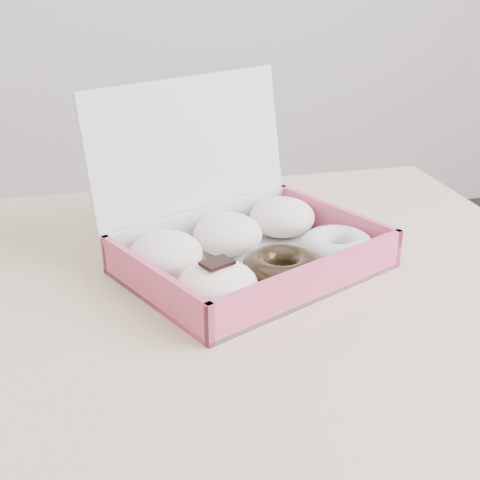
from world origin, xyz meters
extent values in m
cube|color=tan|center=(0.00, 0.00, 0.73)|extent=(1.20, 0.80, 0.04)
cylinder|color=tan|center=(0.55, 0.35, 0.35)|extent=(0.05, 0.05, 0.71)
cube|color=silver|center=(0.21, 0.06, 0.75)|extent=(0.36, 0.32, 0.01)
cube|color=#D14D6D|center=(0.25, -0.03, 0.77)|extent=(0.27, 0.13, 0.05)
cube|color=silver|center=(0.16, 0.16, 0.77)|extent=(0.27, 0.13, 0.05)
cube|color=#D14D6D|center=(0.08, 0.00, 0.77)|extent=(0.10, 0.20, 0.05)
cube|color=#D14D6D|center=(0.34, 0.12, 0.77)|extent=(0.10, 0.20, 0.05)
cube|color=silver|center=(0.15, 0.18, 0.86)|extent=(0.29, 0.16, 0.21)
ellipsoid|color=silver|center=(0.10, 0.07, 0.78)|extent=(0.12, 0.12, 0.05)
ellipsoid|color=silver|center=(0.19, 0.11, 0.78)|extent=(0.12, 0.12, 0.05)
ellipsoid|color=silver|center=(0.27, 0.15, 0.78)|extent=(0.12, 0.12, 0.05)
ellipsoid|color=#FFF5CF|center=(0.14, -0.02, 0.78)|extent=(0.12, 0.12, 0.05)
cube|color=black|center=(0.14, -0.02, 0.81)|extent=(0.04, 0.04, 0.00)
torus|color=black|center=(0.23, 0.02, 0.77)|extent=(0.12, 0.12, 0.03)
torus|color=white|center=(0.31, 0.05, 0.77)|extent=(0.12, 0.12, 0.03)
camera|label=1|loc=(0.01, -0.65, 1.12)|focal=50.00mm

